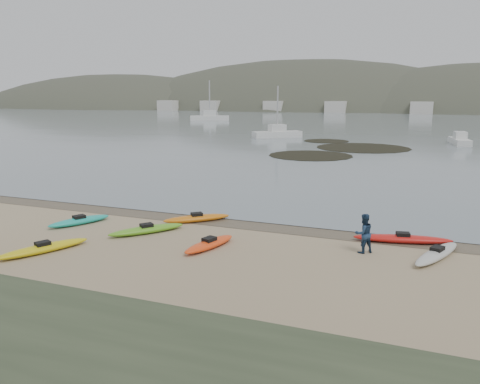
% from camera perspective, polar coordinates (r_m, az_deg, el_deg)
% --- Properties ---
extents(ground, '(600.00, 600.00, 0.00)m').
position_cam_1_polar(ground, '(23.83, 0.00, -3.53)').
color(ground, tan).
rests_on(ground, ground).
extents(wet_sand, '(60.00, 60.00, 0.00)m').
position_cam_1_polar(wet_sand, '(23.56, -0.26, -3.70)').
color(wet_sand, brown).
rests_on(wet_sand, ground).
extents(water, '(1200.00, 1200.00, 0.00)m').
position_cam_1_polar(water, '(321.61, 19.96, 9.98)').
color(water, slate).
rests_on(water, ground).
extents(kayaks, '(22.43, 9.74, 0.34)m').
position_cam_1_polar(kayaks, '(20.98, -6.34, -5.27)').
color(kayaks, yellow).
rests_on(kayaks, ground).
extents(person_east, '(1.00, 0.97, 1.62)m').
position_cam_1_polar(person_east, '(19.58, 14.83, -4.89)').
color(person_east, navy).
rests_on(person_east, ground).
extents(kelp_mats, '(14.29, 23.47, 0.04)m').
position_cam_1_polar(kelp_mats, '(56.47, 12.22, 5.15)').
color(kelp_mats, black).
rests_on(kelp_mats, water).
extents(moored_boats, '(100.77, 77.41, 1.33)m').
position_cam_1_polar(moored_boats, '(100.41, 18.97, 7.90)').
color(moored_boats, silver).
rests_on(moored_boats, ground).
extents(far_town, '(199.00, 5.00, 4.00)m').
position_cam_1_polar(far_town, '(166.51, 20.64, 9.58)').
color(far_town, beige).
rests_on(far_town, ground).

